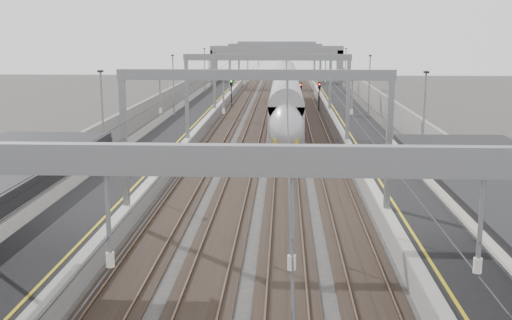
{
  "coord_description": "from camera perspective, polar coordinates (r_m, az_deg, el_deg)",
  "views": [
    {
      "loc": [
        1.36,
        -7.95,
        9.37
      ],
      "look_at": [
        0.0,
        22.64,
        3.18
      ],
      "focal_mm": 45.0,
      "sensor_mm": 36.0,
      "label": 1
    }
  ],
  "objects": [
    {
      "name": "platform_left",
      "position": [
        54.49,
        -7.38,
        1.97
      ],
      "size": [
        4.0,
        120.0,
        1.0
      ],
      "primitive_type": "cube",
      "color": "black",
      "rests_on": "ground"
    },
    {
      "name": "platform_right",
      "position": [
        54.09,
        9.57,
        1.84
      ],
      "size": [
        4.0,
        120.0,
        1.0
      ],
      "primitive_type": "cube",
      "color": "black",
      "rests_on": "ground"
    },
    {
      "name": "tracks",
      "position": [
        53.78,
        1.06,
        1.45
      ],
      "size": [
        11.4,
        140.0,
        0.2
      ],
      "color": "black",
      "rests_on": "ground"
    },
    {
      "name": "overhead_line",
      "position": [
        59.66,
        1.25,
        8.33
      ],
      "size": [
        13.0,
        140.0,
        6.6
      ],
      "color": "gray",
      "rests_on": "platform_left"
    },
    {
      "name": "overbridge",
      "position": [
        108.03,
        1.85,
        9.28
      ],
      "size": [
        22.0,
        2.2,
        6.9
      ],
      "color": "slate",
      "rests_on": "ground"
    },
    {
      "name": "wall_left",
      "position": [
        54.97,
        -10.71,
        3.11
      ],
      "size": [
        0.3,
        120.0,
        3.2
      ],
      "primitive_type": "cube",
      "color": "slate",
      "rests_on": "ground"
    },
    {
      "name": "wall_right",
      "position": [
        54.41,
        12.95,
        2.93
      ],
      "size": [
        0.3,
        120.0,
        3.2
      ],
      "primitive_type": "cube",
      "color": "slate",
      "rests_on": "ground"
    },
    {
      "name": "train",
      "position": [
        66.69,
        2.66,
        5.15
      ],
      "size": [
        2.68,
        48.79,
        4.24
      ],
      "color": "maroon",
      "rests_on": "ground"
    },
    {
      "name": "signal_green",
      "position": [
        79.7,
        -2.2,
        6.42
      ],
      "size": [
        0.32,
        0.32,
        3.48
      ],
      "color": "black",
      "rests_on": "ground"
    },
    {
      "name": "signal_red_near",
      "position": [
        74.67,
        3.97,
        6.06
      ],
      "size": [
        0.32,
        0.32,
        3.48
      ],
      "color": "black",
      "rests_on": "ground"
    },
    {
      "name": "signal_red_far",
      "position": [
        75.44,
        5.64,
        6.09
      ],
      "size": [
        0.32,
        0.32,
        3.48
      ],
      "color": "black",
      "rests_on": "ground"
    }
  ]
}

